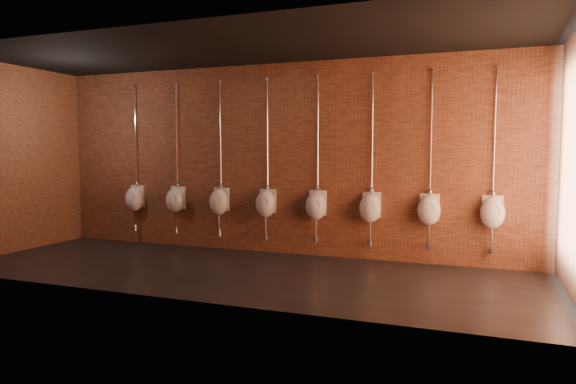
% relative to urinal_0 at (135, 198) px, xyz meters
% --- Properties ---
extents(ground, '(8.50, 8.50, 0.00)m').
position_rel_urinal_0_xyz_m(ground, '(2.85, -1.38, -0.86)').
color(ground, black).
rests_on(ground, ground).
extents(room_shell, '(8.54, 3.04, 3.22)m').
position_rel_urinal_0_xyz_m(room_shell, '(2.85, -1.38, 1.15)').
color(room_shell, black).
rests_on(room_shell, ground).
extents(urinal_0, '(0.36, 0.32, 2.71)m').
position_rel_urinal_0_xyz_m(urinal_0, '(0.00, 0.00, 0.00)').
color(urinal_0, white).
rests_on(urinal_0, ground).
extents(urinal_1, '(0.36, 0.32, 2.71)m').
position_rel_urinal_0_xyz_m(urinal_1, '(0.89, 0.00, 0.00)').
color(urinal_1, white).
rests_on(urinal_1, ground).
extents(urinal_2, '(0.36, 0.32, 2.71)m').
position_rel_urinal_0_xyz_m(urinal_2, '(1.79, 0.00, 0.00)').
color(urinal_2, white).
rests_on(urinal_2, ground).
extents(urinal_3, '(0.36, 0.32, 2.71)m').
position_rel_urinal_0_xyz_m(urinal_3, '(2.68, 0.00, 0.00)').
color(urinal_3, white).
rests_on(urinal_3, ground).
extents(urinal_4, '(0.36, 0.32, 2.71)m').
position_rel_urinal_0_xyz_m(urinal_4, '(3.57, 0.00, 0.00)').
color(urinal_4, white).
rests_on(urinal_4, ground).
extents(urinal_5, '(0.36, 0.32, 2.71)m').
position_rel_urinal_0_xyz_m(urinal_5, '(4.46, 0.00, 0.00)').
color(urinal_5, white).
rests_on(urinal_5, ground).
extents(urinal_6, '(0.36, 0.32, 2.71)m').
position_rel_urinal_0_xyz_m(urinal_6, '(5.36, 0.00, 0.00)').
color(urinal_6, white).
rests_on(urinal_6, ground).
extents(urinal_7, '(0.36, 0.32, 2.71)m').
position_rel_urinal_0_xyz_m(urinal_7, '(6.25, 0.00, 0.00)').
color(urinal_7, white).
rests_on(urinal_7, ground).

